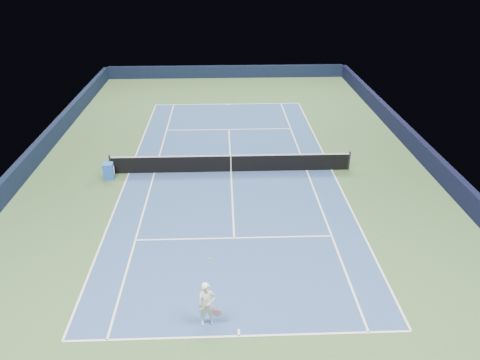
{
  "coord_description": "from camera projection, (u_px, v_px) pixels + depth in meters",
  "views": [
    {
      "loc": [
        -0.39,
        -22.74,
        11.02
      ],
      "look_at": [
        0.37,
        -3.0,
        1.0
      ],
      "focal_mm": 35.0,
      "sensor_mm": 36.0,
      "label": 1
    }
  ],
  "objects": [
    {
      "name": "ground",
      "position": [
        231.0,
        172.0,
        25.26
      ],
      "size": [
        40.0,
        40.0,
        0.0
      ],
      "primitive_type": "plane",
      "color": "#37562F",
      "rests_on": "ground"
    },
    {
      "name": "wall_far",
      "position": [
        226.0,
        72.0,
        42.68
      ],
      "size": [
        22.0,
        0.35,
        1.1
      ],
      "primitive_type": "cube",
      "color": "black",
      "rests_on": "ground"
    },
    {
      "name": "wall_right",
      "position": [
        430.0,
        159.0,
        25.39
      ],
      "size": [
        0.35,
        40.0,
        1.1
      ],
      "primitive_type": "cube",
      "color": "black",
      "rests_on": "ground"
    },
    {
      "name": "wall_left",
      "position": [
        26.0,
        166.0,
        24.64
      ],
      "size": [
        0.35,
        40.0,
        1.1
      ],
      "primitive_type": "cube",
      "color": "black",
      "rests_on": "ground"
    },
    {
      "name": "court_surface",
      "position": [
        231.0,
        171.0,
        25.26
      ],
      "size": [
        10.97,
        23.77,
        0.01
      ],
      "primitive_type": "cube",
      "color": "navy",
      "rests_on": "ground"
    },
    {
      "name": "baseline_far",
      "position": [
        228.0,
        104.0,
        35.85
      ],
      "size": [
        10.97,
        0.08,
        0.0
      ],
      "primitive_type": "cube",
      "color": "white",
      "rests_on": "ground"
    },
    {
      "name": "baseline_near",
      "position": [
        239.0,
        336.0,
        14.67
      ],
      "size": [
        10.97,
        0.08,
        0.0
      ],
      "primitive_type": "cube",
      "color": "white",
      "rests_on": "ground"
    },
    {
      "name": "sideline_doubles_right",
      "position": [
        332.0,
        170.0,
        25.45
      ],
      "size": [
        0.08,
        23.77,
        0.0
      ],
      "primitive_type": "cube",
      "color": "white",
      "rests_on": "ground"
    },
    {
      "name": "sideline_doubles_left",
      "position": [
        129.0,
        173.0,
        25.07
      ],
      "size": [
        0.08,
        23.77,
        0.0
      ],
      "primitive_type": "cube",
      "color": "white",
      "rests_on": "ground"
    },
    {
      "name": "sideline_singles_right",
      "position": [
        307.0,
        170.0,
        25.4
      ],
      "size": [
        0.08,
        23.77,
        0.0
      ],
      "primitive_type": "cube",
      "color": "white",
      "rests_on": "ground"
    },
    {
      "name": "sideline_singles_left",
      "position": [
        154.0,
        173.0,
        25.12
      ],
      "size": [
        0.08,
        23.77,
        0.0
      ],
      "primitive_type": "cube",
      "color": "white",
      "rests_on": "ground"
    },
    {
      "name": "service_line_far",
      "position": [
        229.0,
        129.0,
        30.96
      ],
      "size": [
        8.23,
        0.08,
        0.0
      ],
      "primitive_type": "cube",
      "color": "white",
      "rests_on": "ground"
    },
    {
      "name": "service_line_near",
      "position": [
        234.0,
        238.0,
        19.55
      ],
      "size": [
        8.23,
        0.08,
        0.0
      ],
      "primitive_type": "cube",
      "color": "white",
      "rests_on": "ground"
    },
    {
      "name": "center_service_line",
      "position": [
        231.0,
        171.0,
        25.26
      ],
      "size": [
        0.08,
        12.8,
        0.0
      ],
      "primitive_type": "cube",
      "color": "white",
      "rests_on": "ground"
    },
    {
      "name": "center_mark_far",
      "position": [
        228.0,
        105.0,
        35.72
      ],
      "size": [
        0.08,
        0.3,
        0.0
      ],
      "primitive_type": "cube",
      "color": "white",
      "rests_on": "ground"
    },
    {
      "name": "center_mark_near",
      "position": [
        239.0,
        333.0,
        14.8
      ],
      "size": [
        0.08,
        0.3,
        0.0
      ],
      "primitive_type": "cube",
      "color": "white",
      "rests_on": "ground"
    },
    {
      "name": "tennis_net",
      "position": [
        231.0,
        163.0,
        25.03
      ],
      "size": [
        12.9,
        0.1,
        1.07
      ],
      "color": "black",
      "rests_on": "ground"
    },
    {
      "name": "sponsor_cube",
      "position": [
        109.0,
        171.0,
        24.34
      ],
      "size": [
        0.62,
        0.52,
        0.85
      ],
      "color": "blue",
      "rests_on": "ground"
    },
    {
      "name": "tennis_player",
      "position": [
        207.0,
        304.0,
        14.83
      ],
      "size": [
        0.78,
        1.28,
        1.85
      ],
      "color": "white",
      "rests_on": "ground"
    }
  ]
}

